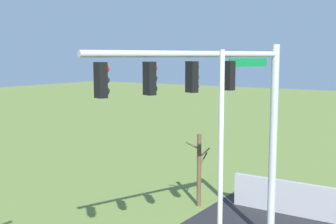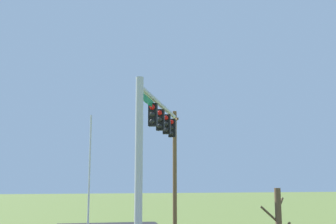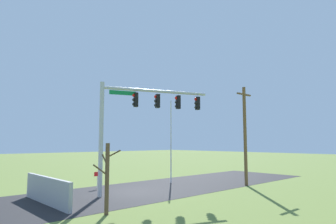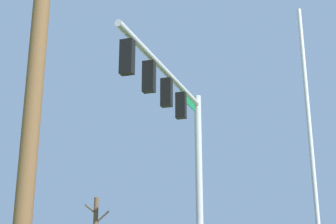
% 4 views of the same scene
% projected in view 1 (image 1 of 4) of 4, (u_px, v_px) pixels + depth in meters
% --- Properties ---
extents(retaining_fence, '(0.20, 6.09, 1.49)m').
position_uv_depth(retaining_fence, '(300.00, 200.00, 19.30)').
color(retaining_fence, '#A8A8AD').
rests_on(retaining_fence, ground_plane).
extents(signal_mast, '(7.25, 2.92, 7.32)m').
position_uv_depth(signal_mast, '(225.00, 105.00, 14.70)').
color(signal_mast, '#B2B5BA').
rests_on(signal_mast, ground_plane).
extents(bare_tree, '(1.27, 1.02, 3.37)m').
position_uv_depth(bare_tree, '(199.00, 169.00, 20.54)').
color(bare_tree, brown).
rests_on(bare_tree, ground_plane).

